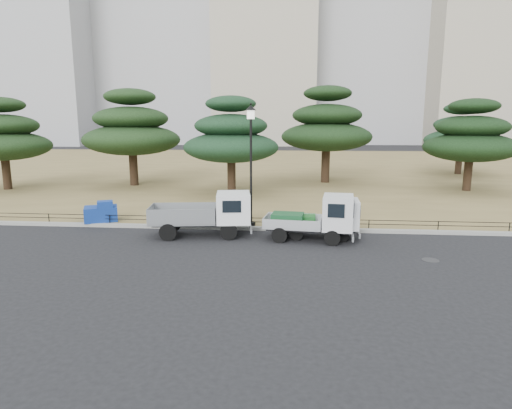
# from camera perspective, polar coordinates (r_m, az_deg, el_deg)

# --- Properties ---
(ground) EXTENTS (220.00, 220.00, 0.00)m
(ground) POSITION_cam_1_polar(r_m,az_deg,el_deg) (16.97, -0.60, -5.58)
(ground) COLOR black
(lawn) EXTENTS (120.00, 56.00, 0.15)m
(lawn) POSITION_cam_1_polar(r_m,az_deg,el_deg) (47.07, 3.09, 5.01)
(lawn) COLOR olive
(lawn) RESTS_ON ground
(curb) EXTENTS (120.00, 0.25, 0.16)m
(curb) POSITION_cam_1_polar(r_m,az_deg,el_deg) (19.45, 0.16, -3.20)
(curb) COLOR gray
(curb) RESTS_ON ground
(truck_large) EXTENTS (4.44, 2.24, 1.85)m
(truck_large) POSITION_cam_1_polar(r_m,az_deg,el_deg) (18.43, -6.56, -1.03)
(truck_large) COLOR black
(truck_large) RESTS_ON ground
(truck_kei_front) EXTENTS (3.74, 1.93, 1.90)m
(truck_kei_front) POSITION_cam_1_polar(r_m,az_deg,el_deg) (17.76, 7.99, -1.79)
(truck_kei_front) COLOR black
(truck_kei_front) RESTS_ON ground
(truck_kei_rear) EXTENTS (3.23, 1.51, 1.66)m
(truck_kei_rear) POSITION_cam_1_polar(r_m,az_deg,el_deg) (18.25, 9.37, -1.87)
(truck_kei_rear) COLOR black
(truck_kei_rear) RESTS_ON ground
(street_lamp) EXTENTS (0.49, 0.49, 5.42)m
(street_lamp) POSITION_cam_1_polar(r_m,az_deg,el_deg) (19.22, -0.68, 7.90)
(street_lamp) COLOR black
(street_lamp) RESTS_ON lawn
(pipe_fence) EXTENTS (38.00, 0.04, 0.40)m
(pipe_fence) POSITION_cam_1_polar(r_m,az_deg,el_deg) (19.51, 0.19, -2.08)
(pipe_fence) COLOR black
(pipe_fence) RESTS_ON lawn
(tarp_pile) EXTENTS (1.81, 1.61, 1.00)m
(tarp_pile) POSITION_cam_1_polar(r_m,az_deg,el_deg) (21.83, -19.91, -1.05)
(tarp_pile) COLOR navy
(tarp_pile) RESTS_ON lawn
(manhole) EXTENTS (0.60, 0.60, 0.01)m
(manhole) POSITION_cam_1_polar(r_m,az_deg,el_deg) (16.48, 22.23, -6.88)
(manhole) COLOR #2D2D30
(manhole) RESTS_ON ground
(pine_west_far) EXTENTS (6.37, 6.37, 6.43)m
(pine_west_far) POSITION_cam_1_polar(r_m,az_deg,el_deg) (35.11, -30.71, 7.79)
(pine_west_far) COLOR black
(pine_west_far) RESTS_ON lawn
(pine_west_near) EXTENTS (7.16, 7.16, 7.16)m
(pine_west_near) POSITION_cam_1_polar(r_m,az_deg,el_deg) (33.64, -16.26, 9.49)
(pine_west_near) COLOR black
(pine_west_near) RESTS_ON lawn
(pine_center_left) EXTENTS (6.31, 6.31, 6.41)m
(pine_center_left) POSITION_cam_1_polar(r_m,az_deg,el_deg) (28.64, -3.34, 8.90)
(pine_center_left) COLOR black
(pine_center_left) RESTS_ON lawn
(pine_center_right) EXTENTS (7.07, 7.07, 7.50)m
(pine_center_right) POSITION_cam_1_polar(r_m,az_deg,el_deg) (34.36, 9.40, 10.15)
(pine_center_right) COLOR black
(pine_center_right) RESTS_ON lawn
(pine_east_near) EXTENTS (6.23, 6.23, 6.30)m
(pine_east_near) POSITION_cam_1_polar(r_m,az_deg,el_deg) (33.09, 26.75, 7.91)
(pine_east_near) COLOR black
(pine_east_near) RESTS_ON lawn
(pine_east_far) EXTENTS (6.46, 6.46, 6.49)m
(pine_east_far) POSITION_cam_1_polar(r_m,az_deg,el_deg) (43.91, 25.69, 8.56)
(pine_east_far) COLOR black
(pine_east_far) RESTS_ON lawn
(tower_center_left) EXTENTS (22.00, 20.00, 55.00)m
(tower_center_left) POSITION_cam_1_polar(r_m,az_deg,el_deg) (103.93, 1.42, 23.38)
(tower_center_left) COLOR #AAA08C
(tower_center_left) RESTS_ON ground
(tower_east) EXTENTS (20.00, 18.00, 48.00)m
(tower_east) POSITION_cam_1_polar(r_m,az_deg,el_deg) (107.18, 27.75, 19.91)
(tower_east) COLOR #AAA08C
(tower_east) RESTS_ON ground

